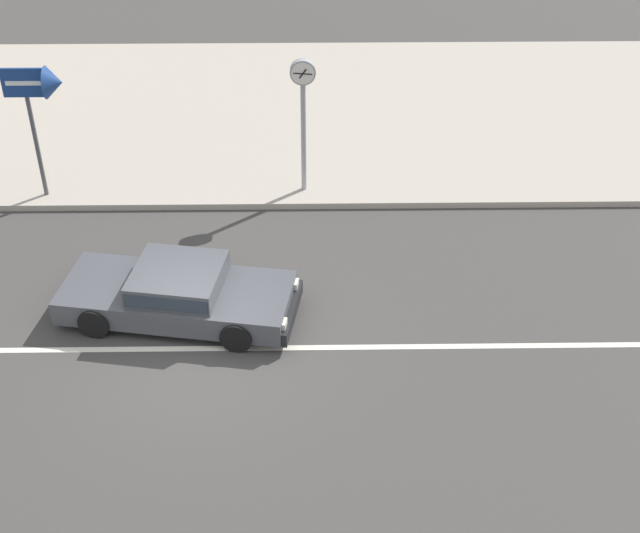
# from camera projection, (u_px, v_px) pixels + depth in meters

# --- Properties ---
(ground_plane) EXTENTS (160.00, 160.00, 0.00)m
(ground_plane) POSITION_uv_depth(u_px,v_px,m) (196.00, 349.00, 16.42)
(ground_plane) COLOR #423F3D
(lane_centre_stripe) EXTENTS (50.40, 0.14, 0.01)m
(lane_centre_stripe) POSITION_uv_depth(u_px,v_px,m) (196.00, 349.00, 16.41)
(lane_centre_stripe) COLOR silver
(lane_centre_stripe) RESTS_ON ground
(kerb_strip) EXTENTS (68.00, 10.00, 0.15)m
(kerb_strip) POSITION_uv_depth(u_px,v_px,m) (232.00, 113.00, 24.48)
(kerb_strip) COLOR #ADA393
(kerb_strip) RESTS_ON ground
(sedan_dark_grey_0) EXTENTS (4.71, 2.48, 1.06)m
(sedan_dark_grey_0) POSITION_uv_depth(u_px,v_px,m) (179.00, 292.00, 16.95)
(sedan_dark_grey_0) COLOR #47494F
(sedan_dark_grey_0) RESTS_ON ground
(street_clock) EXTENTS (0.57, 0.22, 3.20)m
(street_clock) POSITION_uv_depth(u_px,v_px,m) (303.00, 97.00, 19.59)
(street_clock) COLOR #9E9EA3
(street_clock) RESTS_ON kerb_strip
(arrow_signboard) EXTENTS (1.31, 0.72, 3.15)m
(arrow_signboard) POSITION_uv_depth(u_px,v_px,m) (48.00, 89.00, 19.19)
(arrow_signboard) COLOR #4C4C51
(arrow_signboard) RESTS_ON kerb_strip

